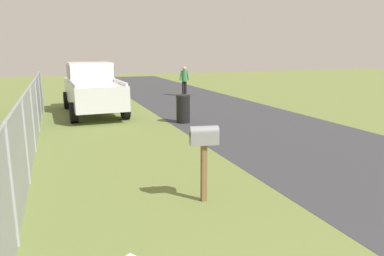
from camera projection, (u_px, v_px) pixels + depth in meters
road_asphalt at (361, 163)px, 8.42m from camera, size 60.00×5.64×0.01m
mailbox at (204, 142)px, 6.11m from camera, size 0.28×0.51×1.34m
pickup_truck at (92, 87)px, 15.01m from camera, size 5.50×2.30×2.09m
trash_bin at (183, 109)px, 13.04m from camera, size 0.52×0.52×1.02m
pedestrian at (184, 79)px, 20.62m from camera, size 0.30×0.57×1.69m
fence_section at (29, 126)px, 8.06m from camera, size 17.42×0.07×1.71m
litter_wrapper_midfield_b at (131, 256)px, 4.62m from camera, size 0.15×0.14×0.01m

